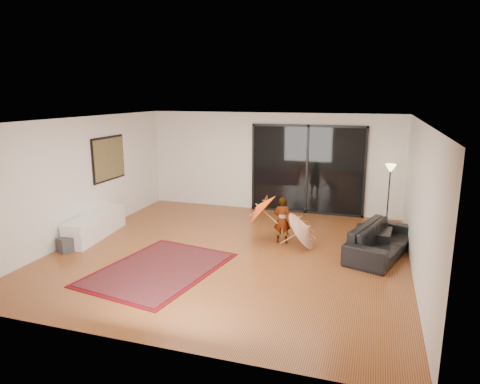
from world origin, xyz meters
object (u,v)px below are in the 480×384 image
at_px(media_console, 96,225).
at_px(ottoman, 373,239).
at_px(child, 282,220).
at_px(sofa, 381,240).

bearing_deg(media_console, ottoman, 4.60).
xyz_separation_m(ottoman, child, (-1.90, -0.23, 0.31)).
height_order(media_console, sofa, sofa).
distance_m(sofa, child, 2.08).
distance_m(ottoman, child, 1.94).
xyz_separation_m(media_console, sofa, (6.20, 0.77, 0.04)).
bearing_deg(sofa, ottoman, 43.94).
bearing_deg(ottoman, child, -173.16).
height_order(media_console, ottoman, media_console).
relative_size(sofa, ottoman, 2.93).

